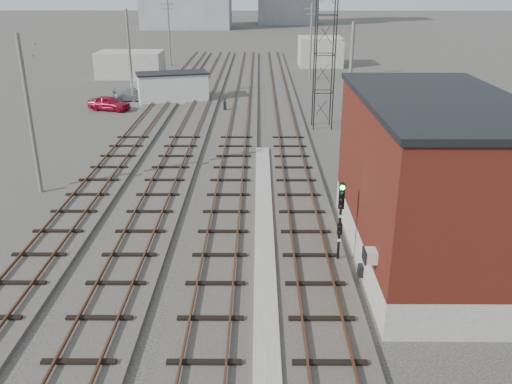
{
  "coord_description": "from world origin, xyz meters",
  "views": [
    {
      "loc": [
        0.23,
        -9.43,
        11.57
      ],
      "look_at": [
        0.1,
        14.43,
        2.2
      ],
      "focal_mm": 38.0,
      "sensor_mm": 36.0,
      "label": 1
    }
  ],
  "objects_px": {
    "car_red": "(109,103)",
    "car_grey": "(132,95)",
    "signal_mast": "(340,218)",
    "site_trailer": "(173,87)",
    "switch_stand": "(225,106)",
    "car_silver": "(149,82)"
  },
  "relations": [
    {
      "from": "switch_stand",
      "to": "site_trailer",
      "type": "xyz_separation_m",
      "value": [
        -5.5,
        4.45,
        0.95
      ]
    },
    {
      "from": "site_trailer",
      "to": "car_red",
      "type": "bearing_deg",
      "value": -160.35
    },
    {
      "from": "site_trailer",
      "to": "car_grey",
      "type": "height_order",
      "value": "site_trailer"
    },
    {
      "from": "switch_stand",
      "to": "car_grey",
      "type": "distance_m",
      "value": 10.96
    },
    {
      "from": "signal_mast",
      "to": "site_trailer",
      "type": "distance_m",
      "value": 35.71
    },
    {
      "from": "switch_stand",
      "to": "car_silver",
      "type": "xyz_separation_m",
      "value": [
        -9.42,
        11.98,
        0.11
      ]
    },
    {
      "from": "car_red",
      "to": "car_grey",
      "type": "bearing_deg",
      "value": 1.8
    },
    {
      "from": "signal_mast",
      "to": "car_silver",
      "type": "height_order",
      "value": "signal_mast"
    },
    {
      "from": "signal_mast",
      "to": "car_silver",
      "type": "xyz_separation_m",
      "value": [
        -16.07,
        41.11,
        -1.51
      ]
    },
    {
      "from": "car_silver",
      "to": "car_grey",
      "type": "distance_m",
      "value": 7.07
    },
    {
      "from": "switch_stand",
      "to": "site_trailer",
      "type": "relative_size",
      "value": 0.15
    },
    {
      "from": "switch_stand",
      "to": "car_grey",
      "type": "relative_size",
      "value": 0.28
    },
    {
      "from": "switch_stand",
      "to": "site_trailer",
      "type": "height_order",
      "value": "site_trailer"
    },
    {
      "from": "site_trailer",
      "to": "car_red",
      "type": "relative_size",
      "value": 1.89
    },
    {
      "from": "car_red",
      "to": "car_silver",
      "type": "bearing_deg",
      "value": 9.35
    },
    {
      "from": "car_silver",
      "to": "switch_stand",
      "type": "bearing_deg",
      "value": -142.03
    },
    {
      "from": "site_trailer",
      "to": "car_silver",
      "type": "bearing_deg",
      "value": 101.78
    },
    {
      "from": "site_trailer",
      "to": "signal_mast",
      "type": "bearing_deg",
      "value": -85.8
    },
    {
      "from": "car_red",
      "to": "car_silver",
      "type": "distance_m",
      "value": 11.54
    },
    {
      "from": "car_red",
      "to": "car_grey",
      "type": "relative_size",
      "value": 0.99
    },
    {
      "from": "signal_mast",
      "to": "car_red",
      "type": "height_order",
      "value": "signal_mast"
    },
    {
      "from": "site_trailer",
      "to": "car_red",
      "type": "height_order",
      "value": "site_trailer"
    }
  ]
}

